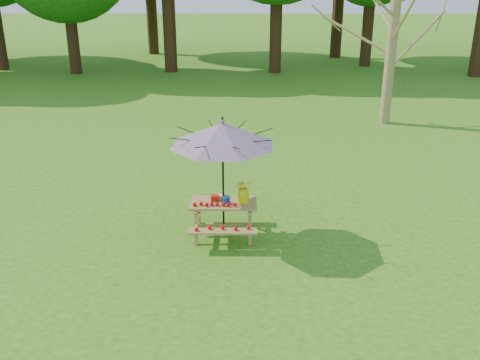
{
  "coord_description": "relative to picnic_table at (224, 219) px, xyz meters",
  "views": [
    {
      "loc": [
        5.27,
        -4.29,
        4.56
      ],
      "look_at": [
        5.22,
        4.54,
        1.1
      ],
      "focal_mm": 40.0,
      "sensor_mm": 36.0,
      "label": 1
    }
  ],
  "objects": [
    {
      "name": "flower_bucket",
      "position": [
        0.36,
        0.0,
        0.58
      ],
      "size": [
        0.33,
        0.31,
        0.45
      ],
      "color": "#DDE30B",
      "rests_on": "picnic_table"
    },
    {
      "name": "produce_bins",
      "position": [
        -0.04,
        0.05,
        0.4
      ],
      "size": [
        0.35,
        0.34,
        0.13
      ],
      "color": "red",
      "rests_on": "picnic_table"
    },
    {
      "name": "tomatoes_row",
      "position": [
        -0.15,
        -0.18,
        0.38
      ],
      "size": [
        0.77,
        0.13,
        0.07
      ],
      "primitive_type": null,
      "color": "red",
      "rests_on": "picnic_table"
    },
    {
      "name": "picnic_table",
      "position": [
        0.0,
        0.0,
        0.0
      ],
      "size": [
        1.2,
        1.32,
        0.67
      ],
      "color": "olive",
      "rests_on": "ground"
    },
    {
      "name": "patio_umbrella",
      "position": [
        0.0,
        0.0,
        1.62
      ],
      "size": [
        2.37,
        2.37,
        2.25
      ],
      "color": "black",
      "rests_on": "ground"
    }
  ]
}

